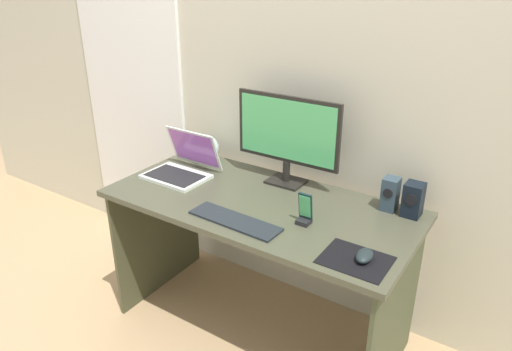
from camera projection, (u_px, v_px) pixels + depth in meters
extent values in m
plane|color=tan|center=(259.00, 327.00, 2.48)|extent=(8.00, 8.00, 0.00)
cube|color=beige|center=(307.00, 75.00, 2.29)|extent=(6.00, 0.04, 2.50)
cube|color=white|center=(133.00, 92.00, 2.97)|extent=(0.82, 0.02, 2.02)
cube|color=#444534|center=(259.00, 204.00, 2.18)|extent=(1.44, 0.68, 0.03)
cube|color=#45462E|center=(159.00, 232.00, 2.68)|extent=(0.02, 0.64, 0.71)
cube|color=#3F472F|center=(394.00, 323.00, 1.99)|extent=(0.02, 0.64, 0.71)
cube|color=black|center=(287.00, 182.00, 2.36)|extent=(0.18, 0.14, 0.01)
cylinder|color=black|center=(287.00, 171.00, 2.34)|extent=(0.04, 0.04, 0.10)
cube|color=black|center=(288.00, 130.00, 2.25)|extent=(0.55, 0.02, 0.33)
cube|color=#4CB266|center=(287.00, 130.00, 2.24)|extent=(0.51, 0.00, 0.29)
cube|color=black|center=(413.00, 200.00, 2.02)|extent=(0.08, 0.08, 0.15)
cylinder|color=black|center=(411.00, 200.00, 1.98)|extent=(0.05, 0.00, 0.05)
cube|color=#2B3C48|center=(390.00, 194.00, 2.08)|extent=(0.07, 0.07, 0.15)
cylinder|color=black|center=(388.00, 193.00, 2.04)|extent=(0.04, 0.00, 0.04)
cube|color=silver|center=(176.00, 176.00, 2.41)|extent=(0.32, 0.23, 0.02)
cube|color=black|center=(174.00, 176.00, 2.40)|extent=(0.28, 0.17, 0.00)
cube|color=silver|center=(194.00, 148.00, 2.48)|extent=(0.32, 0.08, 0.21)
cube|color=#A559BF|center=(193.00, 148.00, 2.47)|extent=(0.29, 0.07, 0.18)
sphere|color=silver|center=(205.00, 149.00, 2.59)|extent=(0.16, 0.16, 0.16)
cube|color=#1F242A|center=(235.00, 221.00, 2.00)|extent=(0.42, 0.14, 0.01)
cube|color=black|center=(355.00, 260.00, 1.74)|extent=(0.25, 0.20, 0.00)
ellipsoid|color=black|center=(365.00, 256.00, 1.73)|extent=(0.07, 0.10, 0.04)
cube|color=black|center=(304.00, 222.00, 1.98)|extent=(0.06, 0.05, 0.02)
cube|color=black|center=(305.00, 206.00, 1.96)|extent=(0.06, 0.03, 0.12)
cube|color=#4CB266|center=(305.00, 206.00, 1.96)|extent=(0.05, 0.02, 0.10)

